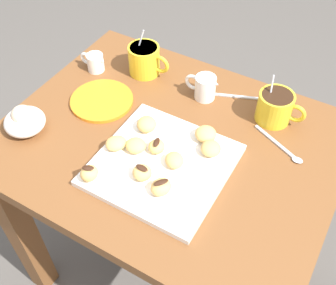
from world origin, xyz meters
name	(u,v)px	position (x,y,z in m)	size (l,w,h in m)	color
ground_plane	(169,265)	(0.00, 0.00, 0.00)	(8.00, 8.00, 0.00)	#514C47
dining_table	(169,176)	(0.00, 0.00, 0.57)	(0.88, 0.70, 0.73)	brown
pastry_plate_square	(162,165)	(0.03, -0.09, 0.74)	(0.32, 0.32, 0.02)	white
coffee_mug_yellow_left	(145,59)	(-0.21, 0.21, 0.78)	(0.13, 0.09, 0.14)	yellow
coffee_mug_yellow_right	(276,106)	(0.21, 0.21, 0.78)	(0.13, 0.10, 0.13)	yellow
cream_pitcher_white	(205,86)	(0.00, 0.20, 0.77)	(0.10, 0.06, 0.07)	white
ice_cream_bowl	(24,120)	(-0.35, -0.16, 0.77)	(0.11, 0.11, 0.08)	white
chocolate_sauce_pitcher	(95,62)	(-0.35, 0.14, 0.76)	(0.09, 0.05, 0.06)	white
saucer_orange_left	(102,100)	(-0.24, 0.03, 0.74)	(0.18, 0.18, 0.01)	orange
loose_spoon_near_saucer	(283,149)	(0.27, 0.12, 0.74)	(0.15, 0.08, 0.01)	silver
loose_spoon_by_plate	(226,95)	(0.06, 0.23, 0.74)	(0.16, 0.07, 0.01)	silver
beignet_0	(147,124)	(-0.06, -0.01, 0.76)	(0.05, 0.06, 0.03)	#E5B260
beignet_1	(142,173)	(0.01, -0.15, 0.76)	(0.05, 0.05, 0.03)	#E5B260
chocolate_drizzle_1	(142,168)	(0.01, -0.15, 0.78)	(0.03, 0.02, 0.01)	#381E11
beignet_2	(116,143)	(-0.09, -0.10, 0.76)	(0.05, 0.05, 0.03)	#E5B260
beignet_3	(136,145)	(-0.05, -0.08, 0.76)	(0.05, 0.05, 0.03)	#E5B260
beignet_4	(206,134)	(0.09, 0.04, 0.76)	(0.06, 0.06, 0.03)	#E5B260
beignet_5	(174,160)	(0.06, -0.08, 0.76)	(0.05, 0.05, 0.03)	#E5B260
beignet_6	(89,173)	(-0.09, -0.22, 0.77)	(0.04, 0.05, 0.04)	#E5B260
chocolate_drizzle_6	(88,168)	(-0.09, -0.22, 0.79)	(0.03, 0.02, 0.01)	#381E11
beignet_7	(211,148)	(0.12, 0.00, 0.76)	(0.05, 0.05, 0.03)	#E5B260
beignet_8	(161,187)	(0.07, -0.16, 0.76)	(0.05, 0.04, 0.03)	#E5B260
chocolate_drizzle_8	(161,182)	(0.07, -0.16, 0.78)	(0.04, 0.02, 0.01)	#381E11
beignet_9	(157,147)	(0.00, -0.06, 0.76)	(0.05, 0.04, 0.03)	#E5B260
chocolate_drizzle_9	(157,143)	(0.00, -0.06, 0.78)	(0.03, 0.01, 0.01)	#381E11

